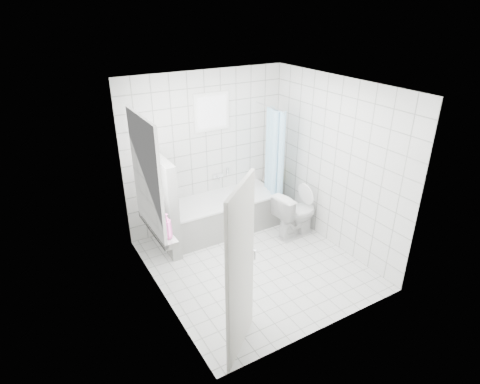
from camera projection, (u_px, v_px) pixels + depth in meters
ground at (254, 264)px, 5.94m from camera, size 3.00×3.00×0.00m
ceiling at (257, 86)px, 4.81m from camera, size 3.00×3.00×0.00m
wall_back at (207, 151)px, 6.54m from camera, size 2.80×0.02×2.60m
wall_front at (332, 235)px, 4.21m from camera, size 2.80×0.02×2.60m
wall_left at (156, 209)px, 4.74m from camera, size 0.02×3.00×2.60m
wall_right at (334, 165)px, 6.01m from camera, size 0.02×3.00×2.60m
window_left at (149, 176)px, 4.86m from camera, size 0.01×0.90×1.40m
window_back at (212, 112)px, 6.27m from camera, size 0.50×0.01×0.50m
window_sill at (158, 228)px, 5.20m from camera, size 0.18×1.02×0.08m
door at (240, 272)px, 4.13m from camera, size 0.63×0.56×2.00m
bathtub at (222, 214)px, 6.72m from camera, size 1.88×0.77×0.58m
partition_wall at (164, 205)px, 6.02m from camera, size 0.15×0.85×1.50m
tiled_ledge at (273, 193)px, 7.48m from camera, size 0.40×0.24×0.55m
toilet at (296, 214)px, 6.53m from camera, size 0.81×0.52×0.78m
curtain_rod at (270, 107)px, 6.36m from camera, size 0.02×0.80×0.02m
shower_curtain at (273, 162)px, 6.65m from camera, size 0.14×0.48×1.78m
tub_faucet at (218, 176)px, 6.78m from camera, size 0.18×0.06×0.06m
sill_bottles at (159, 218)px, 5.08m from camera, size 0.18×0.75×0.33m
ledge_bottles at (275, 175)px, 7.28m from camera, size 0.14×0.17×0.26m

